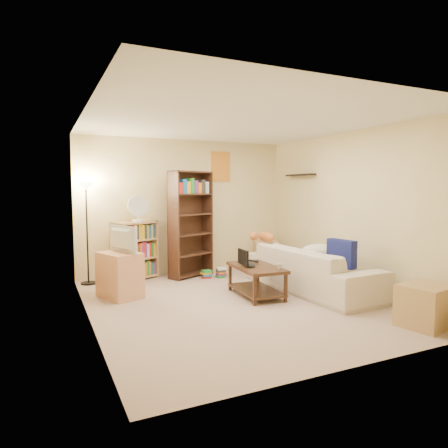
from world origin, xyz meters
The scene contains 19 objects.
room centered at (0.00, 0.01, 1.62)m, with size 4.50×4.54×2.52m.
sofa centered at (1.32, 0.11, 0.34)m, with size 1.03×2.38×0.68m, color beige.
navy_pillow centered at (1.46, -0.39, 0.65)m, with size 0.45×0.13×0.40m, color navy.
cream_blanket centered at (1.48, 0.17, 0.59)m, with size 0.63×0.45×0.27m, color silver.
tabby_cat centered at (0.97, 0.99, 0.78)m, with size 0.54×0.21×0.19m.
coffee_table centered at (0.38, 0.21, 0.30)m, with size 0.63×1.05×0.45m.
laptop centered at (0.34, 0.26, 0.47)m, with size 0.34×0.43×0.03m, color black.
laptop_screen centered at (0.19, 0.27, 0.59)m, with size 0.01×0.34×0.23m, color white.
mug centered at (0.55, -0.14, 0.49)m, with size 0.09×0.09×0.08m, color silver.
tv_remote centered at (0.51, 0.54, 0.46)m, with size 0.06×0.18×0.02m, color black.
tv_stand centered at (-1.47, 0.97, 0.33)m, with size 0.44×0.62×0.67m, color tan.
television centered at (-1.47, 0.97, 0.86)m, with size 0.33×0.66×0.39m, color black.
tall_bookshelf centered at (-0.03, 1.88, 1.01)m, with size 0.90×0.60×1.90m.
short_bookshelf centered at (-1.01, 2.05, 0.51)m, with size 0.86×0.60×1.02m.
desk_fan centered at (-0.96, 2.00, 1.25)m, with size 0.36×0.20×0.46m.
floor_lamp centered at (-1.80, 2.05, 1.36)m, with size 0.29×0.29×1.70m.
side_table centered at (1.60, 1.97, 0.27)m, with size 0.47×0.47×0.54m, color #DCBA6B.
end_cabinet centered at (1.52, -1.76, 0.24)m, with size 0.58×0.48×0.48m, color tan.
book_stacks centered at (0.30, 1.59, 0.08)m, with size 0.44×0.18×0.18m.
Camera 1 is at (-2.51, -4.87, 1.59)m, focal length 32.00 mm.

